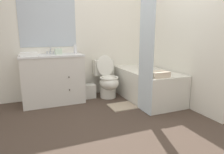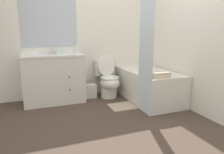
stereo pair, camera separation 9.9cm
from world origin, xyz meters
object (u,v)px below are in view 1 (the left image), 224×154
Objects in this scene: vanity_cabinet at (53,79)px; toilet at (107,80)px; bath_mat at (122,106)px; soap_dispenser at (75,49)px; tissue_box at (58,51)px; hand_towel_folded at (29,54)px; bath_towel_folded at (159,74)px; bathtub at (147,85)px; sink_faucet at (50,52)px; wastebasket at (89,91)px.

toilet is (1.03, -0.07, -0.11)m from vanity_cabinet.
vanity_cabinet is 1.35m from bath_mat.
vanity_cabinet is 5.80× the size of soap_dispenser.
tissue_box reaches higher than hand_towel_folded.
bath_towel_folded is (1.41, -1.10, -0.32)m from tissue_box.
vanity_cabinet is at bearing -172.79° from soap_dispenser.
bath_mat is (0.94, -0.74, -0.93)m from tissue_box.
bathtub is 0.71m from bath_mat.
vanity_cabinet is 8.92× the size of tissue_box.
sink_faucet is 0.32× the size of bath_mat.
toilet reaches higher than bathtub.
vanity_cabinet is 4.01× the size of wastebasket.
bath_mat is at bearing -33.22° from vanity_cabinet.
wastebasket is at bearing 167.52° from toilet.
sink_faucet is at bearing 166.89° from toilet.
hand_towel_folded is at bearing -172.88° from wastebasket.
wastebasket is 0.97m from tissue_box.
bathtub is 1.77m from tissue_box.
wastebasket is 2.22× the size of tissue_box.
bathtub is 1.13m from wastebasket.
tissue_box is at bearing 172.98° from toilet.
bathtub is at bearing -18.58° from tissue_box.
bathtub is 8.02× the size of soap_dispenser.
soap_dispenser reaches higher than bath_towel_folded.
bathtub is at bearing -9.96° from hand_towel_folded.
soap_dispenser is at bearing 7.21° from vanity_cabinet.
bath_towel_folded is at bearing -37.26° from bath_mat.
hand_towel_folded is (-2.05, 0.36, 0.63)m from bathtub.
soap_dispenser reaches higher than tissue_box.
sink_faucet reaches higher than bath_towel_folded.
vanity_cabinet is 0.50m from sink_faucet.
sink_faucet is 0.46m from soap_dispenser.
hand_towel_folded is (-1.04, -0.13, 0.78)m from wastebasket.
sink_faucet is 1.18× the size of tissue_box.
vanity_cabinet is 1.30× the size of toilet.
toilet is 0.87m from soap_dispenser.
hand_towel_folded is 0.91× the size of bath_towel_folded.
vanity_cabinet is at bearing 18.02° from hand_towel_folded.
bath_towel_folded is at bearing -38.00° from tissue_box.
sink_faucet is 1.65m from bath_mat.
wastebasket is at bearing 7.12° from hand_towel_folded.
tissue_box is 1.82m from bath_towel_folded.
soap_dispenser is (0.44, -0.12, 0.05)m from sink_faucet.
vanity_cabinet is 0.72× the size of bathtub.
hand_towel_folded is 0.61× the size of bath_mat.
bath_mat is (1.43, -0.58, -0.91)m from hand_towel_folded.
wastebasket is 1.45m from bath_towel_folded.
vanity_cabinet is at bearing 176.31° from toilet.
sink_faucet is at bearing 158.84° from bathtub.
soap_dispenser is (-0.59, 0.12, 0.63)m from toilet.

